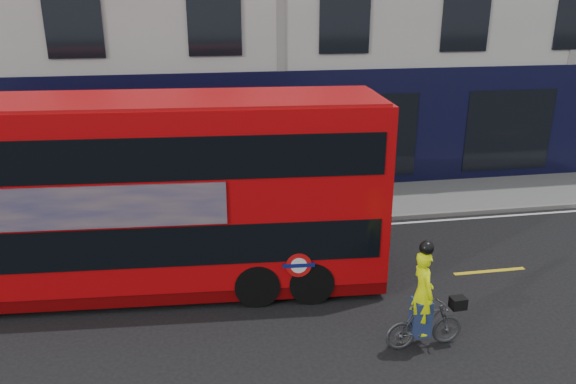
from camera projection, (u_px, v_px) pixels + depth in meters
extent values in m
plane|color=black|center=(344.00, 321.00, 11.39)|extent=(120.00, 120.00, 0.00)
cube|color=slate|center=(289.00, 206.00, 17.41)|extent=(60.00, 3.00, 0.12)
cube|color=slate|center=(298.00, 224.00, 16.01)|extent=(60.00, 0.12, 0.13)
cube|color=black|center=(281.00, 134.00, 18.13)|extent=(50.00, 0.08, 4.00)
cube|color=silver|center=(300.00, 230.00, 15.75)|extent=(58.00, 0.10, 0.01)
cube|color=#BE070A|center=(137.00, 189.00, 12.00)|extent=(10.70, 3.13, 3.79)
cube|color=#5F0305|center=(145.00, 274.00, 12.68)|extent=(10.70, 3.08, 0.29)
cube|color=black|center=(140.00, 225.00, 12.28)|extent=(10.28, 3.14, 0.86)
cube|color=black|center=(132.00, 145.00, 11.67)|extent=(10.28, 3.14, 0.86)
cube|color=#9D0B0D|center=(128.00, 100.00, 11.36)|extent=(10.48, 3.02, 0.08)
cube|color=black|center=(377.00, 216.00, 12.79)|extent=(0.19, 2.16, 0.86)
cube|color=black|center=(381.00, 138.00, 12.18)|extent=(0.19, 2.16, 0.86)
cube|color=gray|center=(75.00, 208.00, 10.73)|extent=(5.75, 0.44, 0.86)
cylinder|color=red|center=(299.00, 265.00, 11.62)|extent=(0.54, 0.06, 0.54)
cylinder|color=white|center=(299.00, 265.00, 11.62)|extent=(0.35, 0.04, 0.35)
cube|color=#0C1459|center=(299.00, 266.00, 11.62)|extent=(0.67, 0.07, 0.09)
cylinder|color=black|center=(305.00, 259.00, 12.97)|extent=(1.13, 2.51, 0.96)
cylinder|color=black|center=(255.00, 262.00, 12.85)|extent=(1.13, 2.51, 0.96)
imported|color=#444849|center=(425.00, 325.00, 10.43)|extent=(1.54, 0.51, 0.92)
imported|color=#CCE206|center=(423.00, 292.00, 10.18)|extent=(0.42, 0.61, 1.62)
cube|color=black|center=(458.00, 303.00, 10.44)|extent=(0.29, 0.24, 0.22)
cube|color=navy|center=(420.00, 316.00, 10.34)|extent=(0.32, 0.40, 0.71)
sphere|color=black|center=(427.00, 248.00, 9.88)|extent=(0.26, 0.26, 0.26)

